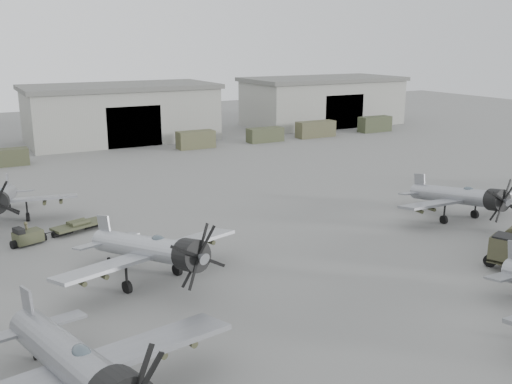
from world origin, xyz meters
TOP-DOWN VIEW (x-y plane):
  - ground at (0.00, 0.00)m, footprint 220.00×220.00m
  - hangar_center at (0.00, 61.96)m, footprint 29.00×14.80m
  - hangar_right at (38.00, 61.96)m, footprint 29.00×14.80m
  - support_truck_2 at (-18.64, 50.00)m, footprint 6.39×2.20m
  - support_truck_4 at (7.50, 50.00)m, footprint 5.47×2.20m
  - support_truck_5 at (19.08, 50.00)m, footprint 5.65×2.20m
  - support_truck_6 at (28.48, 50.00)m, footprint 6.58×2.20m
  - support_truck_7 at (40.74, 50.00)m, footprint 5.85×2.20m
  - aircraft_near_0 at (-20.43, -5.22)m, footprint 14.19×12.78m
  - aircraft_mid_1 at (-13.36, 6.58)m, footprint 12.93×11.64m
  - aircraft_mid_2 at (14.35, 6.72)m, footprint 11.96×10.76m
  - aircraft_far_0 at (-20.60, 24.80)m, footprint 12.39×11.15m
  - tug_trailer at (-17.96, 18.86)m, footprint 7.51×3.80m
  - ground_crew at (-19.48, 18.90)m, footprint 0.42×0.62m

SIDE VIEW (x-z plane):
  - ground at x=0.00m, z-range 0.00..0.00m
  - tug_trailer at x=-17.96m, z-range -0.19..1.31m
  - ground_crew at x=-19.48m, z-range 0.00..1.66m
  - support_truck_2 at x=-18.64m, z-range 0.00..2.11m
  - support_truck_5 at x=19.08m, z-range 0.00..2.18m
  - support_truck_4 at x=7.50m, z-range 0.00..2.53m
  - support_truck_6 at x=28.48m, z-range 0.00..2.59m
  - support_truck_7 at x=40.74m, z-range 0.00..2.60m
  - aircraft_mid_2 at x=14.35m, z-range -0.22..4.57m
  - aircraft_far_0 at x=-20.60m, z-range -0.22..4.69m
  - aircraft_mid_1 at x=-13.36m, z-range -0.23..4.94m
  - aircraft_near_0 at x=-20.43m, z-range -0.25..5.38m
  - hangar_center at x=0.00m, z-range 0.02..8.72m
  - hangar_right at x=38.00m, z-range 0.02..8.72m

